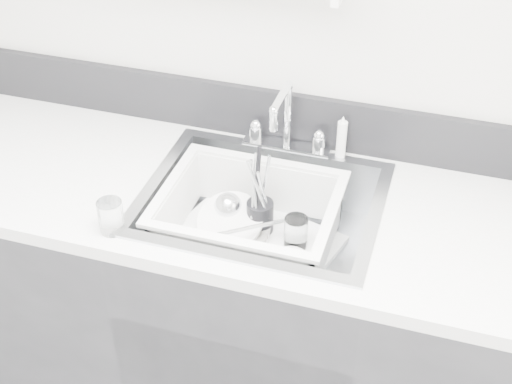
% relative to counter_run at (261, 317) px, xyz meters
% --- Properties ---
extents(room_shell, '(3.50, 3.00, 2.60)m').
position_rel_counter_run_xyz_m(room_shell, '(0.00, -0.80, 1.22)').
color(room_shell, silver).
rests_on(room_shell, ground).
extents(counter_run, '(3.20, 0.62, 0.92)m').
position_rel_counter_run_xyz_m(counter_run, '(0.00, 0.00, 0.00)').
color(counter_run, '#27272B').
rests_on(counter_run, ground).
extents(backsplash, '(3.20, 0.02, 0.16)m').
position_rel_counter_run_xyz_m(backsplash, '(0.00, 0.30, 0.54)').
color(backsplash, black).
rests_on(backsplash, counter_run).
extents(sink, '(0.64, 0.52, 0.20)m').
position_rel_counter_run_xyz_m(sink, '(0.00, 0.00, 0.37)').
color(sink, silver).
rests_on(sink, counter_run).
extents(faucet, '(0.26, 0.18, 0.23)m').
position_rel_counter_run_xyz_m(faucet, '(0.00, 0.25, 0.52)').
color(faucet, silver).
rests_on(faucet, counter_run).
extents(side_sprayer, '(0.03, 0.03, 0.14)m').
position_rel_counter_run_xyz_m(side_sprayer, '(0.16, 0.25, 0.53)').
color(side_sprayer, white).
rests_on(side_sprayer, counter_run).
extents(wash_tub, '(0.57, 0.50, 0.19)m').
position_rel_counter_run_xyz_m(wash_tub, '(-0.03, -0.02, 0.39)').
color(wash_tub, white).
rests_on(wash_tub, sink).
extents(plate_stack, '(0.23, 0.22, 0.09)m').
position_rel_counter_run_xyz_m(plate_stack, '(-0.09, 0.01, 0.33)').
color(plate_stack, white).
rests_on(plate_stack, wash_tub).
extents(utensil_cup, '(0.08, 0.08, 0.26)m').
position_rel_counter_run_xyz_m(utensil_cup, '(-0.02, 0.05, 0.36)').
color(utensil_cup, black).
rests_on(utensil_cup, wash_tub).
extents(ladle, '(0.31, 0.29, 0.09)m').
position_rel_counter_run_xyz_m(ladle, '(-0.05, -0.00, 0.35)').
color(ladle, silver).
rests_on(ladle, wash_tub).
extents(tumbler_in_tub, '(0.07, 0.07, 0.09)m').
position_rel_counter_run_xyz_m(tumbler_in_tub, '(0.09, 0.02, 0.35)').
color(tumbler_in_tub, white).
rests_on(tumbler_in_tub, wash_tub).
extents(tumbler_counter, '(0.08, 0.08, 0.09)m').
position_rel_counter_run_xyz_m(tumbler_counter, '(-0.32, -0.23, 0.50)').
color(tumbler_counter, white).
rests_on(tumbler_counter, counter_run).
extents(bowl_small, '(0.13, 0.13, 0.03)m').
position_rel_counter_run_xyz_m(bowl_small, '(0.10, -0.08, 0.32)').
color(bowl_small, white).
rests_on(bowl_small, wash_tub).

